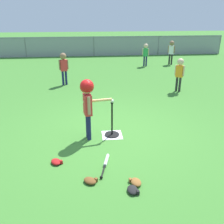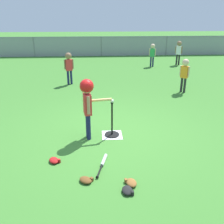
% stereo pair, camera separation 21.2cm
% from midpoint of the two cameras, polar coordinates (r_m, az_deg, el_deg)
% --- Properties ---
extents(ground_plane, '(60.00, 60.00, 0.00)m').
position_cam_midpoint_polar(ground_plane, '(5.63, 1.51, -4.79)').
color(ground_plane, '#3D7A2D').
extents(home_plate, '(0.44, 0.44, 0.01)m').
position_cam_midpoint_polar(home_plate, '(5.52, 1.11, -5.27)').
color(home_plate, white).
rests_on(home_plate, ground_plane).
extents(batting_tee, '(0.32, 0.32, 0.76)m').
position_cam_midpoint_polar(batting_tee, '(5.47, 1.12, -4.11)').
color(batting_tee, black).
rests_on(batting_tee, ground_plane).
extents(baseball_on_tee, '(0.07, 0.07, 0.07)m').
position_cam_midpoint_polar(baseball_on_tee, '(5.21, 1.17, 2.55)').
color(baseball_on_tee, white).
rests_on(baseball_on_tee, batting_tee).
extents(batter_child, '(0.65, 0.37, 1.30)m').
position_cam_midpoint_polar(batter_child, '(5.07, -4.45, 3.42)').
color(batter_child, '#191E4C').
rests_on(batter_child, ground_plane).
extents(fielder_near_left, '(0.31, 0.22, 1.09)m').
position_cam_midpoint_polar(fielder_near_left, '(12.58, 9.72, 13.34)').
color(fielder_near_left, '#191E4C').
rests_on(fielder_near_left, ground_plane).
extents(fielder_deep_center, '(0.32, 0.23, 1.18)m').
position_cam_midpoint_polar(fielder_deep_center, '(13.24, 15.47, 13.55)').
color(fielder_deep_center, '#262626').
rests_on(fielder_deep_center, ground_plane).
extents(fielder_deep_right, '(0.33, 0.23, 1.17)m').
position_cam_midpoint_polar(fielder_deep_right, '(9.34, -9.18, 10.73)').
color(fielder_deep_right, '#191E4C').
rests_on(fielder_deep_right, ground_plane).
extents(fielder_deep_left, '(0.26, 0.24, 1.12)m').
position_cam_midpoint_polar(fielder_deep_left, '(8.63, 16.95, 8.91)').
color(fielder_deep_left, '#262626').
rests_on(fielder_deep_left, ground_plane).
extents(spare_bat_silver, '(0.23, 0.69, 0.06)m').
position_cam_midpoint_polar(spare_bat_silver, '(4.55, -0.69, -11.41)').
color(spare_bat_silver, silver).
rests_on(spare_bat_silver, ground_plane).
extents(glove_by_plate, '(0.25, 0.27, 0.07)m').
position_cam_midpoint_polar(glove_by_plate, '(4.69, -11.79, -10.78)').
color(glove_by_plate, '#B21919').
rests_on(glove_by_plate, ground_plane).
extents(glove_near_bats, '(0.27, 0.26, 0.07)m').
position_cam_midpoint_polar(glove_near_bats, '(4.14, -4.46, -15.25)').
color(glove_near_bats, brown).
rests_on(glove_near_bats, ground_plane).
extents(glove_tossed_aside, '(0.17, 0.22, 0.07)m').
position_cam_midpoint_polar(glove_tossed_aside, '(3.95, 5.15, -17.43)').
color(glove_tossed_aside, black).
rests_on(glove_tossed_aside, ground_plane).
extents(glove_outfield_drop, '(0.20, 0.24, 0.07)m').
position_cam_midpoint_polar(glove_outfield_drop, '(4.10, 5.94, -15.76)').
color(glove_outfield_drop, brown).
rests_on(glove_outfield_drop, ground_plane).
extents(outfield_fence, '(16.06, 0.06, 1.15)m').
position_cam_midpoint_polar(outfield_fence, '(15.57, -2.05, 14.93)').
color(outfield_fence, slate).
rests_on(outfield_fence, ground_plane).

